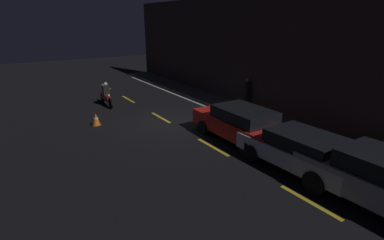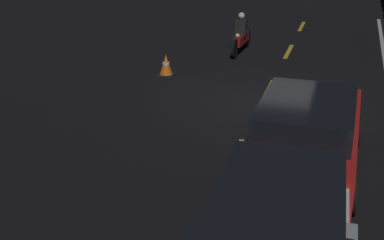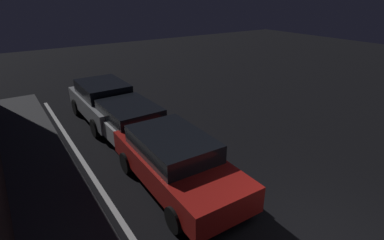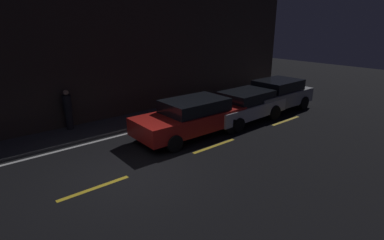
% 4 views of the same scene
% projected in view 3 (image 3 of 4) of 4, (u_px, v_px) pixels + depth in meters
% --- Properties ---
extents(lane_dash_d, '(2.00, 0.14, 0.01)m').
position_uv_depth(lane_dash_d, '(218.00, 170.00, 8.81)').
color(lane_dash_d, gold).
rests_on(lane_dash_d, ground).
extents(lane_dash_e, '(2.00, 0.14, 0.01)m').
position_uv_depth(lane_dash_e, '(149.00, 120.00, 12.24)').
color(lane_dash_e, gold).
rests_on(lane_dash_e, ground).
extents(taxi_red, '(4.53, 2.01, 1.44)m').
position_uv_depth(taxi_red, '(176.00, 160.00, 7.85)').
color(taxi_red, red).
rests_on(taxi_red, ground).
extents(sedan_white, '(4.20, 1.99, 1.34)m').
position_uv_depth(sedan_white, '(132.00, 123.00, 10.19)').
color(sedan_white, silver).
rests_on(sedan_white, ground).
extents(hatchback_silver, '(4.14, 2.00, 1.52)m').
position_uv_depth(hatchback_silver, '(105.00, 100.00, 12.02)').
color(hatchback_silver, '#9EA0A5').
rests_on(hatchback_silver, ground).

